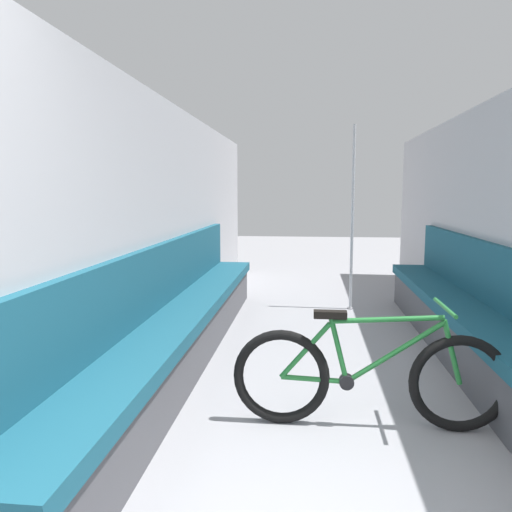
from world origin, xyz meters
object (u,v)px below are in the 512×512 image
bench_seat_row_right (481,334)px  grab_pole_near (352,221)px  bench_seat_row_left (181,326)px  bicycle (368,377)px

bench_seat_row_right → grab_pole_near: 2.43m
grab_pole_near → bench_seat_row_left: bearing=-126.3°
bicycle → bench_seat_row_left: bearing=160.9°
bench_seat_row_right → grab_pole_near: size_ratio=2.37×
bench_seat_row_left → bicycle: bench_seat_row_left is taller
bench_seat_row_right → bicycle: bench_seat_row_right is taller
bench_seat_row_right → bicycle: 1.40m
grab_pole_near → bicycle: bearing=-92.7°
bench_seat_row_left → bench_seat_row_right: 2.42m
bench_seat_row_right → grab_pole_near: bearing=111.4°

